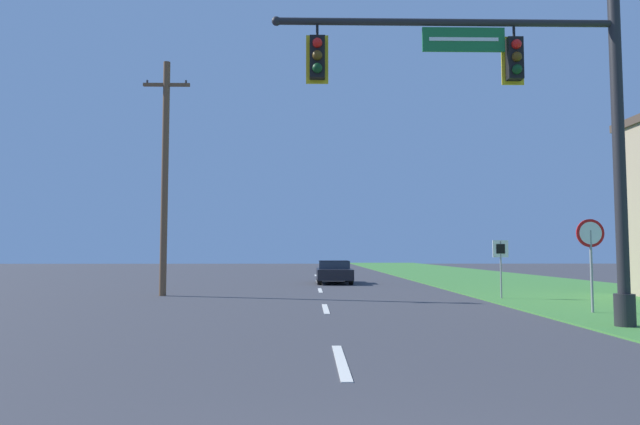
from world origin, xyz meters
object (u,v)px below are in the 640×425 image
stop_sign (591,244)px  route_sign_post (501,256)px  signal_mast (536,120)px  car_ahead (334,272)px  utility_pole_near (165,173)px

stop_sign → route_sign_post: (-0.85, 4.74, -0.34)m
signal_mast → car_ahead: signal_mast is taller
car_ahead → utility_pole_near: (-6.88, -8.63, 4.08)m
route_sign_post → signal_mast: bearing=-102.7°
car_ahead → utility_pole_near: size_ratio=0.47×
utility_pole_near → signal_mast: bearing=-41.8°
signal_mast → route_sign_post: bearing=77.3°
signal_mast → route_sign_post: size_ratio=3.91×
car_ahead → route_sign_post: size_ratio=2.11×
stop_sign → route_sign_post: 4.83m
car_ahead → utility_pole_near: 11.77m
stop_sign → signal_mast: bearing=-132.0°
signal_mast → stop_sign: 4.69m
route_sign_post → car_ahead: bearing=117.3°
stop_sign → car_ahead: bearing=112.4°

